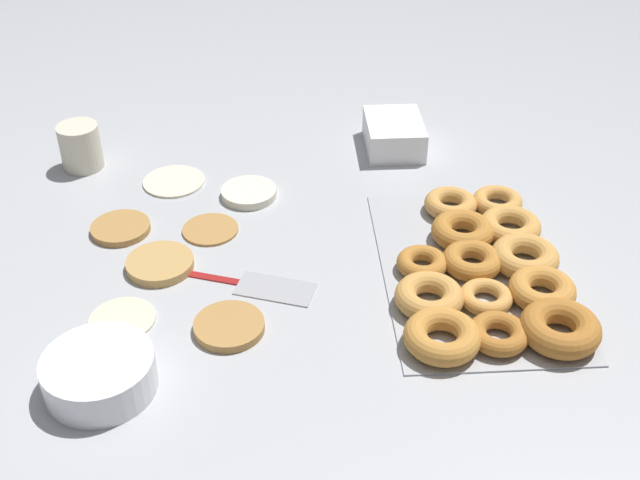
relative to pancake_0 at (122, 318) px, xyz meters
The scene contains 13 objects.
ground_plane 0.26m from the pancake_0, 46.00° to the right, with size 3.00×3.00×0.00m, color #B2B5BA.
pancake_0 is the anchor object (origin of this frame).
pancake_1 0.16m from the pancake_0, 100.92° to the right, with size 0.11×0.11×0.01m, color #B27F42.
pancake_2 0.24m from the pancake_0, ahead, with size 0.10×0.10×0.01m, color #B27F42.
pancake_3 0.40m from the pancake_0, ahead, with size 0.12×0.12×0.01m, color beige.
pancake_4 0.38m from the pancake_0, 28.33° to the right, with size 0.10×0.10×0.02m, color silver.
pancake_5 0.14m from the pancake_0, 18.90° to the right, with size 0.11×0.11×0.02m, color tan.
pancake_6 0.26m from the pancake_0, 27.71° to the right, with size 0.10×0.10×0.01m, color #B27F42.
donut_tray 0.57m from the pancake_0, 83.95° to the right, with size 0.46×0.29×0.05m.
batter_bowl 0.14m from the pancake_0, behind, with size 0.15×0.15×0.05m.
container_stack 0.70m from the pancake_0, 43.50° to the right, with size 0.15×0.11×0.06m.
paper_cup 0.49m from the pancake_0, 16.57° to the left, with size 0.08×0.08×0.09m.
spatula 0.21m from the pancake_0, 71.12° to the right, with size 0.12×0.27×0.01m.
Camera 1 is at (-1.11, -0.05, 0.80)m, focal length 45.00 mm.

